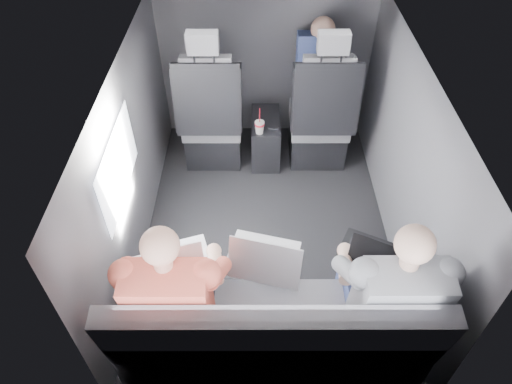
{
  "coord_description": "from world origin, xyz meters",
  "views": [
    {
      "loc": [
        -0.09,
        -2.3,
        2.63
      ],
      "look_at": [
        -0.08,
        -0.05,
        0.45
      ],
      "focal_mm": 32.0,
      "sensor_mm": 36.0,
      "label": 1
    }
  ],
  "objects_px": {
    "passenger_front_right": "(319,69)",
    "soda_cup": "(260,127)",
    "front_seat_left": "(212,122)",
    "laptop_white": "(175,263)",
    "rear_bench": "(272,339)",
    "laptop_silver": "(264,257)",
    "front_seat_right": "(320,122)",
    "laptop_black": "(375,257)",
    "center_console": "(265,138)",
    "passenger_rear_left": "(177,292)",
    "passenger_rear_right": "(386,291)"
  },
  "relations": [
    {
      "from": "laptop_black",
      "to": "passenger_rear_right",
      "type": "relative_size",
      "value": 0.38
    },
    {
      "from": "rear_bench",
      "to": "laptop_silver",
      "type": "xyz_separation_m",
      "value": [
        -0.04,
        0.3,
        0.33
      ]
    },
    {
      "from": "passenger_rear_right",
      "to": "passenger_front_right",
      "type": "relative_size",
      "value": 1.63
    },
    {
      "from": "front_seat_left",
      "to": "soda_cup",
      "type": "distance_m",
      "value": 0.43
    },
    {
      "from": "rear_bench",
      "to": "passenger_rear_left",
      "type": "height_order",
      "value": "passenger_rear_left"
    },
    {
      "from": "front_seat_left",
      "to": "laptop_silver",
      "type": "bearing_deg",
      "value": -75.7
    },
    {
      "from": "rear_bench",
      "to": "passenger_front_right",
      "type": "bearing_deg",
      "value": 78.62
    },
    {
      "from": "rear_bench",
      "to": "laptop_white",
      "type": "distance_m",
      "value": 0.68
    },
    {
      "from": "front_seat_left",
      "to": "laptop_black",
      "type": "distance_m",
      "value": 1.91
    },
    {
      "from": "front_seat_right",
      "to": "laptop_white",
      "type": "distance_m",
      "value": 1.92
    },
    {
      "from": "front_seat_left",
      "to": "center_console",
      "type": "height_order",
      "value": "front_seat_left"
    },
    {
      "from": "passenger_rear_left",
      "to": "center_console",
      "type": "bearing_deg",
      "value": 75.04
    },
    {
      "from": "passenger_rear_left",
      "to": "passenger_rear_right",
      "type": "height_order",
      "value": "passenger_rear_right"
    },
    {
      "from": "passenger_rear_right",
      "to": "laptop_white",
      "type": "bearing_deg",
      "value": 171.2
    },
    {
      "from": "center_console",
      "to": "laptop_silver",
      "type": "xyz_separation_m",
      "value": [
        -0.04,
        -1.64,
        0.44
      ]
    },
    {
      "from": "front_seat_right",
      "to": "rear_bench",
      "type": "height_order",
      "value": "front_seat_right"
    },
    {
      "from": "soda_cup",
      "to": "passenger_rear_left",
      "type": "bearing_deg",
      "value": -104.84
    },
    {
      "from": "laptop_white",
      "to": "laptop_silver",
      "type": "height_order",
      "value": "laptop_silver"
    },
    {
      "from": "soda_cup",
      "to": "passenger_front_right",
      "type": "xyz_separation_m",
      "value": [
        0.49,
        0.41,
        0.29
      ]
    },
    {
      "from": "laptop_white",
      "to": "passenger_front_right",
      "type": "distance_m",
      "value": 2.13
    },
    {
      "from": "laptop_silver",
      "to": "laptop_black",
      "type": "relative_size",
      "value": 0.95
    },
    {
      "from": "front_seat_right",
      "to": "laptop_silver",
      "type": "distance_m",
      "value": 1.69
    },
    {
      "from": "passenger_rear_left",
      "to": "soda_cup",
      "type": "bearing_deg",
      "value": 75.16
    },
    {
      "from": "front_seat_right",
      "to": "rear_bench",
      "type": "bearing_deg",
      "value": -103.31
    },
    {
      "from": "soda_cup",
      "to": "laptop_white",
      "type": "bearing_deg",
      "value": -107.62
    },
    {
      "from": "passenger_rear_left",
      "to": "laptop_silver",
      "type": "bearing_deg",
      "value": 24.94
    },
    {
      "from": "laptop_silver",
      "to": "passenger_rear_right",
      "type": "distance_m",
      "value": 0.66
    },
    {
      "from": "passenger_front_right",
      "to": "soda_cup",
      "type": "bearing_deg",
      "value": -140.3
    },
    {
      "from": "rear_bench",
      "to": "laptop_white",
      "type": "relative_size",
      "value": 3.66
    },
    {
      "from": "front_seat_right",
      "to": "passenger_front_right",
      "type": "bearing_deg",
      "value": 93.37
    },
    {
      "from": "laptop_silver",
      "to": "passenger_front_right",
      "type": "height_order",
      "value": "passenger_front_right"
    },
    {
      "from": "front_seat_right",
      "to": "passenger_front_right",
      "type": "relative_size",
      "value": 1.69
    },
    {
      "from": "laptop_silver",
      "to": "passenger_front_right",
      "type": "distance_m",
      "value": 1.92
    },
    {
      "from": "center_console",
      "to": "laptop_silver",
      "type": "distance_m",
      "value": 1.69
    },
    {
      "from": "laptop_white",
      "to": "laptop_silver",
      "type": "relative_size",
      "value": 0.99
    },
    {
      "from": "front_seat_right",
      "to": "passenger_rear_left",
      "type": "height_order",
      "value": "front_seat_right"
    },
    {
      "from": "rear_bench",
      "to": "soda_cup",
      "type": "bearing_deg",
      "value": 91.77
    },
    {
      "from": "rear_bench",
      "to": "passenger_rear_right",
      "type": "bearing_deg",
      "value": 9.23
    },
    {
      "from": "center_console",
      "to": "passenger_rear_left",
      "type": "distance_m",
      "value": 1.96
    },
    {
      "from": "center_console",
      "to": "passenger_rear_left",
      "type": "xyz_separation_m",
      "value": [
        -0.49,
        -1.85,
        0.42
      ]
    },
    {
      "from": "passenger_rear_left",
      "to": "passenger_front_right",
      "type": "xyz_separation_m",
      "value": [
        0.93,
        2.06,
        0.12
      ]
    },
    {
      "from": "laptop_silver",
      "to": "laptop_black",
      "type": "xyz_separation_m",
      "value": [
        0.61,
        0.0,
        -0.0
      ]
    },
    {
      "from": "laptop_silver",
      "to": "soda_cup",
      "type": "bearing_deg",
      "value": 90.44
    },
    {
      "from": "front_seat_right",
      "to": "rear_bench",
      "type": "xyz_separation_m",
      "value": [
        -0.45,
        -1.9,
        -0.09
      ]
    },
    {
      "from": "rear_bench",
      "to": "soda_cup",
      "type": "height_order",
      "value": "rear_bench"
    },
    {
      "from": "rear_bench",
      "to": "laptop_silver",
      "type": "distance_m",
      "value": 0.45
    },
    {
      "from": "rear_bench",
      "to": "soda_cup",
      "type": "relative_size",
      "value": 6.83
    },
    {
      "from": "front_seat_left",
      "to": "laptop_black",
      "type": "xyz_separation_m",
      "value": [
        1.02,
        -1.59,
        0.23
      ]
    },
    {
      "from": "laptop_silver",
      "to": "center_console",
      "type": "bearing_deg",
      "value": 88.49
    },
    {
      "from": "front_seat_right",
      "to": "laptop_white",
      "type": "height_order",
      "value": "front_seat_right"
    }
  ]
}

